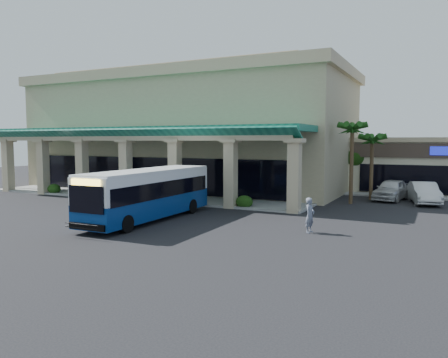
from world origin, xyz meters
The scene contains 11 objects.
ground centered at (0.00, 0.00, 0.00)m, with size 110.00×110.00×0.00m, color black.
main_building centered at (-8.00, 16.00, 5.67)m, with size 30.80×14.80×11.35m, color tan, non-canonical shape.
arcade centered at (-8.00, 6.80, 2.85)m, with size 30.00×6.20×5.70m, color #0E5947, non-canonical shape.
palm_0 centered at (8.50, 11.00, 3.30)m, with size 2.40×2.40×6.60m, color #153E10, non-canonical shape.
palm_1 centered at (9.50, 14.00, 2.90)m, with size 2.40×2.40×5.80m, color #153E10, non-canonical shape.
palm_2 centered at (-22.50, 6.50, 3.10)m, with size 2.40×2.40×6.20m, color #153E10, non-canonical shape.
broadleaf_tree centered at (7.50, 19.00, 2.41)m, with size 2.60×2.60×4.81m, color #15340B, non-canonical shape.
transit_bus centered at (-0.82, -1.00, 1.47)m, with size 2.46×10.56×2.95m, color navy, non-canonical shape.
pedestrian centered at (8.54, -0.28, 0.89)m, with size 0.65×0.42×1.77m, color slate.
car_silver centered at (10.97, 14.48, 0.82)m, with size 1.93×4.81×1.64m, color silver.
car_white centered at (13.30, 13.50, 0.79)m, with size 1.67×4.79×1.58m, color silver.
Camera 1 is at (14.30, -21.57, 4.60)m, focal length 35.00 mm.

